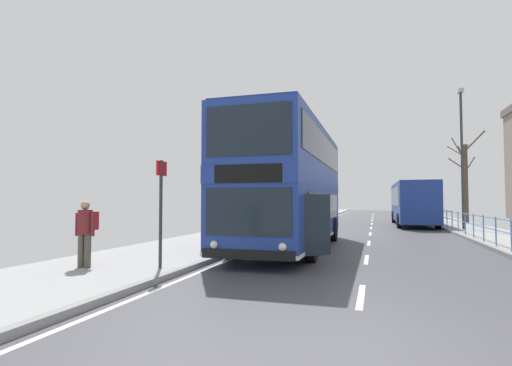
{
  "coord_description": "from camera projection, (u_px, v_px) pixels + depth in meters",
  "views": [
    {
      "loc": [
        0.28,
        -5.1,
        1.79
      ],
      "look_at": [
        -3.42,
        7.13,
        2.36
      ],
      "focal_mm": 27.67,
      "sensor_mm": 36.0,
      "label": 1
    }
  ],
  "objects": [
    {
      "name": "pedestrian_with_backpack",
      "position": [
        86.0,
        229.0,
        9.73
      ],
      "size": [
        0.54,
        0.53,
        1.64
      ],
      "color": "#4C473D",
      "rests_on": "ground"
    },
    {
      "name": "pedestrian_railing_far_kerb",
      "position": [
        496.0,
        227.0,
        14.26
      ],
      "size": [
        0.05,
        27.2,
        1.06
      ],
      "color": "#598CC6",
      "rests_on": "ground"
    },
    {
      "name": "background_bus_far_lane",
      "position": [
        413.0,
        202.0,
        28.51
      ],
      "size": [
        2.65,
        10.47,
        3.04
      ],
      "color": "navy",
      "rests_on": "ground"
    },
    {
      "name": "bus_stop_sign_near",
      "position": [
        161.0,
        201.0,
        9.66
      ],
      "size": [
        0.08,
        0.44,
        2.64
      ],
      "color": "#2D2D33",
      "rests_on": "ground"
    },
    {
      "name": "street_lamp_far_side",
      "position": [
        462.0,
        148.0,
        22.73
      ],
      "size": [
        0.28,
        0.6,
        8.12
      ],
      "color": "#38383D",
      "rests_on": "ground"
    },
    {
      "name": "double_decker_bus_main",
      "position": [
        291.0,
        186.0,
        14.74
      ],
      "size": [
        3.26,
        10.46,
        4.49
      ],
      "color": "navy",
      "rests_on": "ground"
    },
    {
      "name": "bare_tree_far_00",
      "position": [
        465.0,
        181.0,
        28.84
      ],
      "size": [
        2.38,
        2.95,
        6.55
      ],
      "color": "brown",
      "rests_on": "ground"
    },
    {
      "name": "ground",
      "position": [
        297.0,
        336.0,
        5.09
      ],
      "size": [
        15.8,
        140.0,
        0.2
      ],
      "color": "#424247"
    }
  ]
}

